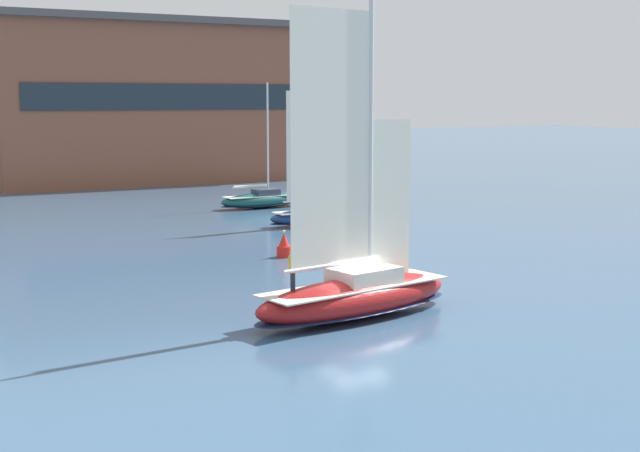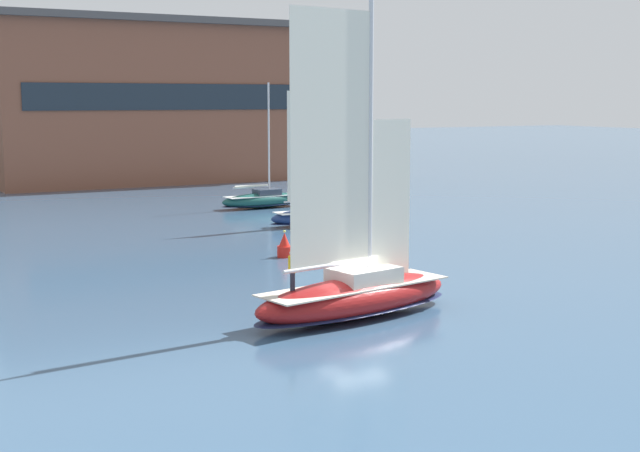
% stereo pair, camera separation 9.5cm
% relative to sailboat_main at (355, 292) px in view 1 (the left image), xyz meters
% --- Properties ---
extents(ground_plane, '(400.00, 400.00, 0.00)m').
position_rel_sailboat_main_xyz_m(ground_plane, '(-0.01, -0.00, -1.08)').
color(ground_plane, '#385675').
extents(waterfront_building, '(38.76, 18.49, 17.41)m').
position_rel_sailboat_main_xyz_m(waterfront_building, '(14.32, 66.02, 7.66)').
color(waterfront_building, brown).
rests_on(waterfront_building, ground).
extents(sailboat_main, '(10.29, 4.46, 13.69)m').
position_rel_sailboat_main_xyz_m(sailboat_main, '(0.00, 0.00, 0.00)').
color(sailboat_main, maroon).
rests_on(sailboat_main, ground).
extents(sailboat_moored_mid_channel, '(7.70, 2.43, 10.48)m').
position_rel_sailboat_main_xyz_m(sailboat_moored_mid_channel, '(11.72, 24.51, -0.22)').
color(sailboat_moored_mid_channel, navy).
rests_on(sailboat_moored_mid_channel, ground).
extents(sailboat_moored_far_slip, '(7.58, 2.45, 10.30)m').
position_rel_sailboat_main_xyz_m(sailboat_moored_far_slip, '(12.52, 35.81, -0.38)').
color(sailboat_moored_far_slip, '#194C47').
rests_on(sailboat_moored_far_slip, ground).
extents(channel_buoy, '(0.85, 0.85, 1.57)m').
position_rel_sailboat_main_xyz_m(channel_buoy, '(3.75, 14.12, -0.47)').
color(channel_buoy, red).
rests_on(channel_buoy, ground).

